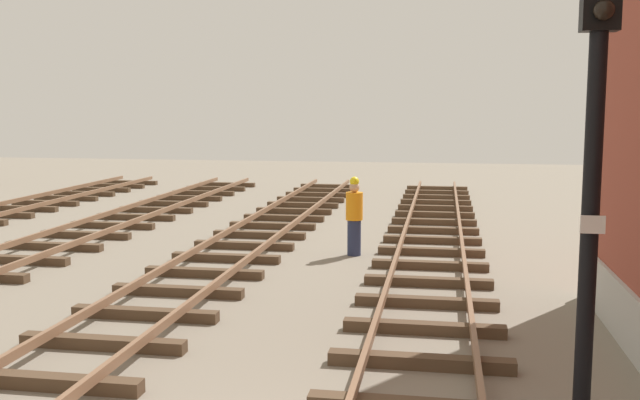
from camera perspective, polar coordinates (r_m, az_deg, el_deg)
signal_mast at (r=7.72m, az=20.93°, el=5.83°), size 0.36×0.40×5.32m
track_worker_foreground at (r=16.97m, az=2.72°, el=-1.31°), size 0.40×0.40×1.87m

